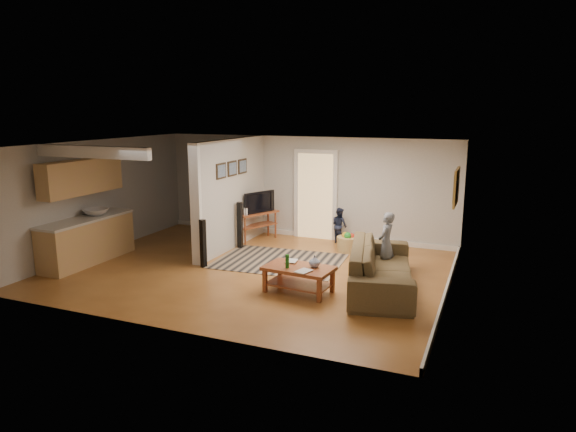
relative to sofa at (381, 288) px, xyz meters
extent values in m
plane|color=brown|center=(-2.60, 0.07, 0.00)|extent=(7.50, 7.50, 0.00)
cube|color=#B6B4AF|center=(-2.60, 3.07, 1.25)|extent=(7.50, 0.04, 2.50)
cube|color=#B6B4AF|center=(-6.35, 0.07, 1.25)|extent=(0.04, 6.00, 2.50)
cube|color=#B6B4AF|center=(1.15, 0.07, 1.25)|extent=(0.04, 6.00, 2.50)
cube|color=white|center=(-2.60, 0.07, 2.50)|extent=(7.50, 6.00, 0.04)
cube|color=#B6B4AF|center=(-3.80, 1.52, 1.25)|extent=(0.15, 3.10, 2.50)
cube|color=white|center=(-3.80, -0.03, 1.25)|extent=(0.22, 0.10, 2.50)
cube|color=white|center=(-2.60, 3.04, 0.06)|extent=(7.50, 0.04, 0.12)
cube|color=white|center=(1.12, 0.07, 0.06)|extent=(0.04, 6.00, 0.12)
cube|color=#D8B272|center=(-2.30, 3.01, 1.05)|extent=(0.90, 0.06, 2.10)
cube|color=tan|center=(-6.03, -0.73, 0.45)|extent=(0.60, 2.20, 0.90)
cube|color=beige|center=(-6.03, -0.73, 0.92)|extent=(0.64, 2.24, 0.05)
cube|color=tan|center=(-6.05, -0.73, 1.80)|extent=(0.35, 2.00, 0.70)
imported|color=silver|center=(-6.03, -0.43, 0.94)|extent=(0.54, 0.54, 0.19)
cube|color=black|center=(-3.71, 0.87, 1.85)|extent=(0.03, 0.40, 0.34)
cube|color=black|center=(-3.71, 1.37, 1.85)|extent=(0.03, 0.40, 0.34)
cube|color=black|center=(-3.71, 1.87, 1.85)|extent=(0.03, 0.40, 0.34)
cube|color=olive|center=(1.11, 1.07, 1.75)|extent=(0.04, 0.90, 0.68)
cube|color=black|center=(-2.33, 0.82, 0.01)|extent=(2.72, 2.06, 0.01)
imported|color=#474323|center=(0.00, 0.00, 0.00)|extent=(1.62, 2.88, 0.79)
cube|color=maroon|center=(-1.29, -0.75, 0.43)|extent=(1.25, 0.81, 0.06)
cube|color=silver|center=(-1.29, -0.75, 0.44)|extent=(0.78, 0.49, 0.02)
cube|color=maroon|center=(-1.29, -0.75, 0.15)|extent=(1.14, 0.70, 0.03)
cube|color=maroon|center=(-1.84, -0.97, 0.22)|extent=(0.08, 0.08, 0.43)
cube|color=maroon|center=(-0.80, -1.08, 0.22)|extent=(0.08, 0.08, 0.43)
cube|color=maroon|center=(-1.79, -0.42, 0.22)|extent=(0.08, 0.08, 0.43)
cube|color=maroon|center=(-0.74, -0.53, 0.22)|extent=(0.08, 0.08, 0.43)
imported|color=navy|center=(-1.04, -0.66, 0.46)|extent=(0.22, 0.22, 0.21)
cylinder|color=#165B14|center=(-1.46, -0.88, 0.58)|extent=(0.07, 0.07, 0.24)
imported|color=#998C4C|center=(-1.62, -0.54, 0.46)|extent=(0.24, 0.29, 0.02)
imported|color=#66594C|center=(-1.21, -0.96, 0.46)|extent=(0.28, 0.33, 0.02)
cube|color=maroon|center=(-3.55, 2.27, 0.68)|extent=(0.84, 1.18, 0.05)
cube|color=maroon|center=(-3.55, 2.27, 0.37)|extent=(0.76, 1.08, 0.03)
cylinder|color=maroon|center=(-3.88, 1.89, 0.34)|extent=(0.05, 0.05, 0.69)
cylinder|color=maroon|center=(-3.48, 2.76, 0.34)|extent=(0.05, 0.05, 0.69)
cylinder|color=maroon|center=(-3.62, 1.77, 0.34)|extent=(0.05, 0.05, 0.69)
cylinder|color=maroon|center=(-3.22, 2.65, 0.34)|extent=(0.05, 0.05, 0.69)
imported|color=black|center=(-3.53, 2.26, 0.70)|extent=(0.48, 0.86, 0.52)
cylinder|color=white|center=(-3.64, 1.85, 0.78)|extent=(0.09, 0.09, 0.17)
cube|color=black|center=(-3.60, -0.13, 0.50)|extent=(0.12, 0.12, 0.99)
cube|color=black|center=(-3.60, 1.47, 0.54)|extent=(0.11, 0.11, 1.08)
cylinder|color=#9B7143|center=(-1.21, 2.13, 0.17)|extent=(0.51, 0.51, 0.33)
sphere|color=red|center=(-1.14, 2.17, 0.33)|extent=(0.16, 0.16, 0.16)
sphere|color=gold|center=(-1.28, 2.15, 0.36)|extent=(0.16, 0.16, 0.16)
sphere|color=green|center=(-1.21, 2.06, 0.38)|extent=(0.16, 0.16, 0.16)
imported|color=slate|center=(-0.11, 0.87, 0.00)|extent=(0.36, 0.49, 1.22)
imported|color=#1D253D|center=(-1.61, 2.77, 0.00)|extent=(0.53, 0.51, 0.86)
camera|label=1|loc=(1.77, -8.74, 3.17)|focal=32.00mm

